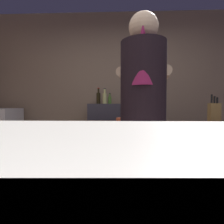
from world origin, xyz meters
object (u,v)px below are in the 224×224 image
(bottle_soy, at_px, (105,98))
(bottle_hot_sauce, at_px, (98,98))
(knife_block, at_px, (214,113))
(chefs_knife, at_px, (167,124))
(bartender, at_px, (143,112))
(mixing_bowl, at_px, (127,121))
(bottle_olive_oil, at_px, (110,100))

(bottle_soy, bearing_deg, bottle_hot_sauce, 153.87)
(knife_block, distance_m, chefs_knife, 0.52)
(bartender, relative_size, mixing_bowl, 8.19)
(bottle_soy, bearing_deg, bottle_olive_oil, 44.53)
(knife_block, distance_m, mixing_bowl, 0.89)
(knife_block, bearing_deg, bottle_hot_sauce, 137.29)
(knife_block, relative_size, mixing_bowl, 1.35)
(knife_block, height_order, chefs_knife, knife_block)
(knife_block, xyz_separation_m, bottle_hot_sauce, (-1.31, 1.21, 0.20))
(bottle_soy, bearing_deg, bartender, -75.78)
(bartender, distance_m, mixing_bowl, 0.41)
(mixing_bowl, distance_m, chefs_knife, 0.38)
(bottle_olive_oil, bearing_deg, bartender, -78.86)
(mixing_bowl, xyz_separation_m, bottle_hot_sauce, (-0.43, 1.35, 0.27))
(knife_block, relative_size, chefs_knife, 1.21)
(bartender, relative_size, chefs_knife, 7.31)
(mixing_bowl, distance_m, bottle_soy, 1.36)
(bartender, xyz_separation_m, bottle_hot_sauce, (-0.54, 1.73, 0.17))
(bartender, height_order, knife_block, bartender)
(bottle_hot_sauce, bearing_deg, knife_block, -42.71)
(chefs_knife, relative_size, bottle_olive_oil, 1.33)
(mixing_bowl, relative_size, bottle_soy, 0.85)
(chefs_knife, relative_size, bottle_hot_sauce, 0.90)
(knife_block, bearing_deg, chefs_knife, -167.12)
(chefs_knife, distance_m, bottle_olive_oil, 1.51)
(bottle_hot_sauce, bearing_deg, bottle_olive_oil, 7.38)
(knife_block, bearing_deg, bartender, -146.34)
(bartender, distance_m, chefs_knife, 0.51)
(bottle_hot_sauce, bearing_deg, chefs_knife, -58.42)
(bartender, distance_m, bottle_soy, 1.74)
(mixing_bowl, relative_size, bottle_olive_oil, 1.19)
(knife_block, xyz_separation_m, bottle_olive_oil, (-1.13, 1.24, 0.16))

